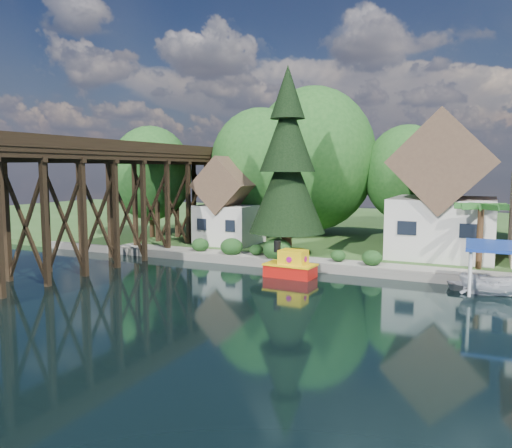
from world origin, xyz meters
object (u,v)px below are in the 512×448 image
at_px(shed, 230,207).
at_px(conifer, 287,165).
at_px(trestle_bridge, 115,193).
at_px(house_left, 444,196).
at_px(boat_canopy, 495,274).
at_px(palm_tree, 481,208).
at_px(boat_white_a, 481,284).
at_px(tugboat, 291,266).

distance_m(shed, conifer, 8.60).
distance_m(trestle_bridge, house_left, 25.42).
relative_size(conifer, boat_canopy, 3.10).
bearing_deg(conifer, shed, 153.40).
distance_m(palm_tree, boat_canopy, 6.47).
bearing_deg(conifer, boat_canopy, -18.90).
bearing_deg(shed, boat_white_a, -19.72).
distance_m(trestle_bridge, tugboat, 15.09).
bearing_deg(shed, tugboat, -43.26).
bearing_deg(tugboat, boat_white_a, 6.32).
xyz_separation_m(house_left, shed, (-18.00, -1.50, -1.31)).
height_order(house_left, boat_canopy, house_left).
bearing_deg(palm_tree, conifer, -178.25).
bearing_deg(trestle_bridge, tugboat, 2.08).
height_order(shed, conifer, conifer).
height_order(tugboat, boat_white_a, tugboat).
relative_size(house_left, tugboat, 3.18).
relative_size(shed, palm_tree, 1.66).
bearing_deg(boat_white_a, house_left, 9.24).
bearing_deg(trestle_bridge, palm_tree, 13.69).
bearing_deg(house_left, boat_white_a, -71.70).
xyz_separation_m(tugboat, boat_canopy, (12.33, 0.28, 0.54)).
relative_size(trestle_bridge, boat_canopy, 9.37).
bearing_deg(shed, boat_canopy, -21.46).
bearing_deg(boat_white_a, boat_canopy, -154.00).
relative_size(house_left, shed, 1.40).
height_order(trestle_bridge, palm_tree, trestle_bridge).
xyz_separation_m(palm_tree, boat_canopy, (0.93, -5.47, -3.34)).
xyz_separation_m(conifer, palm_tree, (13.81, 0.42, -2.91)).
bearing_deg(boat_white_a, trestle_bridge, 84.92).
distance_m(palm_tree, tugboat, 13.34).
bearing_deg(palm_tree, house_left, 121.14).
distance_m(shed, tugboat, 13.22).
xyz_separation_m(trestle_bridge, house_left, (23.00, 10.83, -0.21)).
xyz_separation_m(trestle_bridge, boat_canopy, (26.69, 0.80, -4.08)).
bearing_deg(shed, trestle_bridge, -118.19).
bearing_deg(house_left, boat_canopy, -69.81).
bearing_deg(tugboat, house_left, 50.02).
bearing_deg(palm_tree, boat_canopy, -80.31).
relative_size(trestle_bridge, conifer, 3.03).
height_order(trestle_bridge, boat_canopy, trestle_bridge).
xyz_separation_m(house_left, boat_canopy, (3.69, -10.02, -3.87)).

